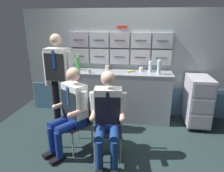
# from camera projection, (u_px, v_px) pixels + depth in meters

# --- Properties ---
(ground) EXTENTS (4.80, 4.80, 0.04)m
(ground) POSITION_uv_depth(u_px,v_px,m) (119.00, 150.00, 3.18)
(ground) COLOR #213030
(galley_bulkhead) EXTENTS (4.20, 0.14, 2.15)m
(galley_bulkhead) POSITION_uv_depth(u_px,v_px,m) (126.00, 64.00, 4.15)
(galley_bulkhead) COLOR #95A1A2
(galley_bulkhead) RESTS_ON ground
(galley_counter) EXTENTS (2.03, 0.53, 0.98)m
(galley_counter) POSITION_uv_depth(u_px,v_px,m) (119.00, 95.00, 4.07)
(galley_counter) COLOR #949AA2
(galley_counter) RESTS_ON ground
(service_trolley) EXTENTS (0.40, 0.65, 0.95)m
(service_trolley) POSITION_uv_depth(u_px,v_px,m) (198.00, 100.00, 3.77)
(service_trolley) COLOR black
(service_trolley) RESTS_ON ground
(folding_chair_left) EXTENTS (0.56, 0.56, 0.82)m
(folding_chair_left) POSITION_uv_depth(u_px,v_px,m) (80.00, 116.00, 3.14)
(folding_chair_left) COLOR #A8AAAF
(folding_chair_left) RESTS_ON ground
(crew_member_left) EXTENTS (0.65, 0.71, 1.29)m
(crew_member_left) POSITION_uv_depth(u_px,v_px,m) (71.00, 107.00, 2.97)
(crew_member_left) COLOR black
(crew_member_left) RESTS_ON ground
(folding_chair_center) EXTENTS (0.43, 0.44, 0.82)m
(folding_chair_center) POSITION_uv_depth(u_px,v_px,m) (109.00, 121.00, 2.98)
(folding_chair_center) COLOR #A8AAAF
(folding_chair_center) RESTS_ON ground
(crew_member_center) EXTENTS (0.52, 0.65, 1.28)m
(crew_member_center) POSITION_uv_depth(u_px,v_px,m) (108.00, 114.00, 2.77)
(crew_member_center) COLOR black
(crew_member_center) RESTS_ON ground
(crew_member_standing) EXTENTS (0.54, 0.30, 1.72)m
(crew_member_standing) POSITION_uv_depth(u_px,v_px,m) (59.00, 75.00, 3.49)
(crew_member_standing) COLOR black
(crew_member_standing) RESTS_ON ground
(water_bottle_short) EXTENTS (0.06, 0.06, 0.24)m
(water_bottle_short) POSITION_uv_depth(u_px,v_px,m) (150.00, 66.00, 3.89)
(water_bottle_short) COLOR silver
(water_bottle_short) RESTS_ON galley_counter
(water_bottle_tall) EXTENTS (0.08, 0.08, 0.31)m
(water_bottle_tall) POSITION_uv_depth(u_px,v_px,m) (78.00, 63.00, 4.03)
(water_bottle_tall) COLOR #46A150
(water_bottle_tall) RESTS_ON galley_counter
(sparkling_bottle_green) EXTENTS (0.07, 0.07, 0.29)m
(sparkling_bottle_green) POSITION_uv_depth(u_px,v_px,m) (159.00, 67.00, 3.71)
(sparkling_bottle_green) COLOR #ACD3DB
(sparkling_bottle_green) RESTS_ON galley_counter
(paper_cup_tan) EXTENTS (0.08, 0.08, 0.09)m
(paper_cup_tan) POSITION_uv_depth(u_px,v_px,m) (107.00, 67.00, 4.11)
(paper_cup_tan) COLOR beige
(paper_cup_tan) RESTS_ON galley_counter
(espresso_cup_small) EXTENTS (0.07, 0.07, 0.09)m
(espresso_cup_small) POSITION_uv_depth(u_px,v_px,m) (141.00, 69.00, 3.91)
(espresso_cup_small) COLOR white
(espresso_cup_small) RESTS_ON galley_counter
(paper_cup_blue) EXTENTS (0.06, 0.06, 0.07)m
(paper_cup_blue) POSITION_uv_depth(u_px,v_px,m) (75.00, 70.00, 3.86)
(paper_cup_blue) COLOR silver
(paper_cup_blue) RESTS_ON galley_counter
(coffee_cup_spare) EXTENTS (0.07, 0.07, 0.08)m
(coffee_cup_spare) POSITION_uv_depth(u_px,v_px,m) (89.00, 71.00, 3.82)
(coffee_cup_spare) COLOR #BEB186
(coffee_cup_spare) RESTS_ON galley_counter
(snack_banana) EXTENTS (0.17, 0.10, 0.04)m
(snack_banana) POSITION_uv_depth(u_px,v_px,m) (131.00, 71.00, 3.89)
(snack_banana) COLOR yellow
(snack_banana) RESTS_ON galley_counter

